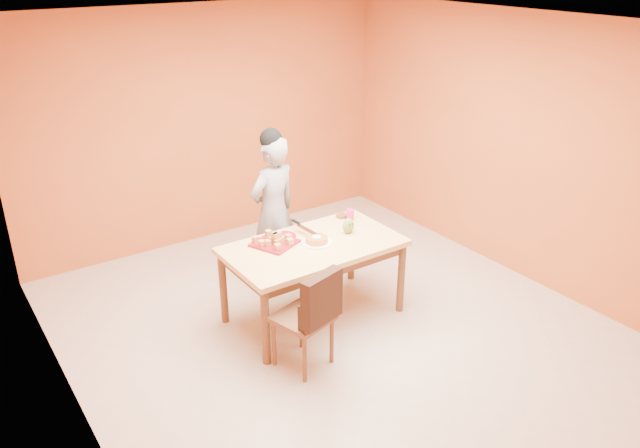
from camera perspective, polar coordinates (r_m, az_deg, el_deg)
floor at (r=5.88m, az=1.27°, el=-9.33°), size 5.00×5.00×0.00m
ceiling at (r=4.94m, az=1.57°, el=17.85°), size 5.00×5.00×0.00m
wall_back at (r=7.33m, az=-10.21°, el=8.78°), size 4.50×0.00×4.50m
wall_left at (r=4.44m, az=-22.91°, el=-3.06°), size 0.00×5.00×5.00m
wall_right at (r=6.76m, az=17.21°, el=6.78°), size 0.00×5.00×5.00m
dining_table at (r=5.70m, az=-0.61°, el=-2.70°), size 1.60×0.90×0.76m
dining_chair at (r=5.13m, az=-1.47°, el=-8.42°), size 0.53×0.59×0.92m
pastry_pile at (r=5.64m, az=-4.19°, el=-1.20°), size 0.31×0.31×0.10m
person at (r=6.32m, az=-4.29°, el=1.17°), size 0.64×0.48×1.57m
pastry_platter at (r=5.67m, az=-4.17°, el=-1.76°), size 0.46×0.46×0.02m
red_dinner_plate at (r=5.81m, az=-3.30°, el=-1.12°), size 0.26×0.26×0.01m
white_cake_plate at (r=5.68m, az=-0.32°, el=-1.69°), size 0.33×0.33×0.01m
sponge_cake at (r=5.67m, az=-0.32°, el=-1.43°), size 0.21×0.21×0.05m
cake_server at (r=5.80m, az=-1.24°, el=-0.50°), size 0.07×0.27×0.01m
egg_ornament at (r=5.86m, az=2.61°, el=-0.16°), size 0.14×0.13×0.15m
magenta_glass at (r=6.16m, az=2.78°, el=0.87°), size 0.10×0.10×0.11m
checker_tin at (r=6.22m, az=1.99°, el=0.76°), size 0.14×0.14×0.03m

